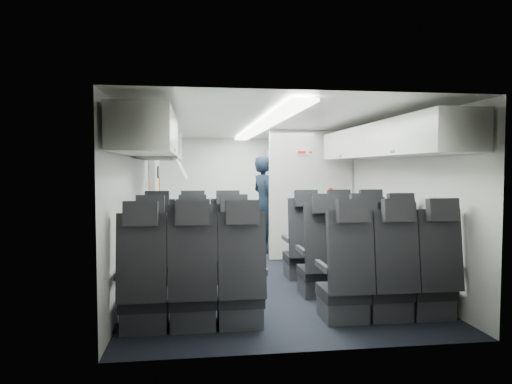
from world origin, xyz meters
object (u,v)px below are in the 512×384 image
object	(u,v)px
flight_attendant	(264,204)
carry_on_bag	(162,146)
seat_row_rear	(294,283)
seat_row_front	(265,250)
galley_unit	(286,195)
seat_row_mid	(277,264)
boarding_door	(155,200)

from	to	relation	value
flight_attendant	carry_on_bag	distance (m)	2.90
seat_row_rear	seat_row_front	bearing A→B (deg)	90.00
seat_row_rear	galley_unit	size ratio (longest dim) A/B	1.75
seat_row_front	galley_unit	size ratio (longest dim) A/B	1.75
seat_row_mid	boarding_door	xyz separation A→B (m)	(-1.64, 2.99, 0.55)
seat_row_rear	flight_attendant	world-z (taller)	flight_attendant
seat_row_front	seat_row_mid	world-z (taller)	same
seat_row_mid	galley_unit	size ratio (longest dim) A/B	1.75
carry_on_bag	seat_row_front	bearing A→B (deg)	1.34
boarding_door	seat_row_front	bearing A→B (deg)	-51.84
seat_row_front	flight_attendant	size ratio (longest dim) A/B	1.90
seat_row_front	boarding_door	xyz separation A→B (m)	(-1.64, 2.09, 0.55)
seat_row_rear	galley_unit	xyz separation A→B (m)	(0.95, 5.05, 0.55)
seat_row_front	carry_on_bag	bearing A→B (deg)	-176.42
seat_row_front	seat_row_rear	size ratio (longest dim) A/B	1.00
seat_row_mid	carry_on_bag	size ratio (longest dim) A/B	8.31
seat_row_front	seat_row_rear	xyz separation A→B (m)	(0.00, -1.80, 0.00)
seat_row_front	galley_unit	xyz separation A→B (m)	(0.95, 3.25, 0.55)
seat_row_front	carry_on_bag	world-z (taller)	carry_on_bag
galley_unit	seat_row_rear	bearing A→B (deg)	-100.65
flight_attendant	seat_row_front	bearing A→B (deg)	150.40
galley_unit	seat_row_front	bearing A→B (deg)	-106.28
flight_attendant	carry_on_bag	xyz separation A→B (m)	(-1.67, -2.18, 0.93)
seat_row_rear	boarding_door	world-z (taller)	boarding_door
galley_unit	carry_on_bag	world-z (taller)	carry_on_bag
galley_unit	boarding_door	world-z (taller)	galley_unit
galley_unit	boarding_door	xyz separation A→B (m)	(-2.59, -1.17, 0.00)
carry_on_bag	seat_row_rear	bearing A→B (deg)	-53.95
seat_row_front	boarding_door	distance (m)	2.71
seat_row_rear	carry_on_bag	size ratio (longest dim) A/B	8.31
galley_unit	flight_attendant	distance (m)	1.32
seat_row_mid	flight_attendant	xyz separation A→B (m)	(0.31, 3.00, 0.47)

